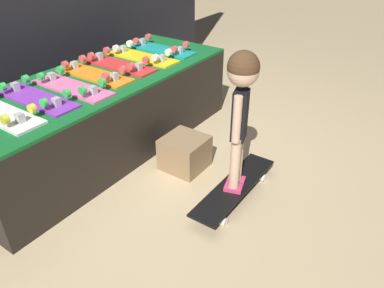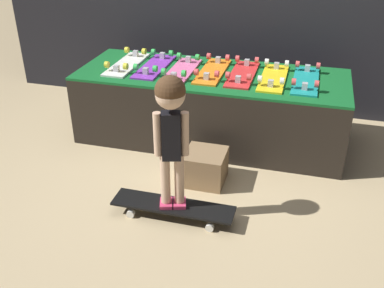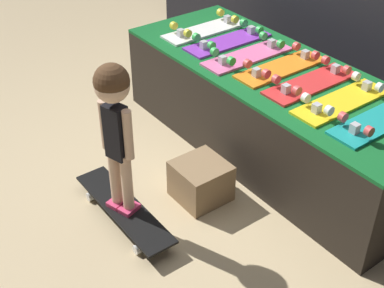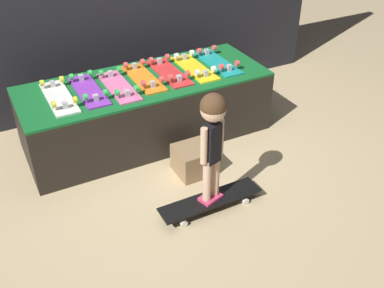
# 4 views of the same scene
# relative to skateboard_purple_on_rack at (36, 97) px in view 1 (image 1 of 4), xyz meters

# --- Properties ---
(ground_plane) EXTENTS (16.00, 16.00, 0.00)m
(ground_plane) POSITION_rel_skateboard_purple_on_rack_xyz_m (0.49, -0.54, -0.60)
(ground_plane) COLOR tan
(display_rack) EXTENTS (2.16, 0.81, 0.58)m
(display_rack) POSITION_rel_skateboard_purple_on_rack_xyz_m (0.49, -0.02, -0.31)
(display_rack) COLOR black
(display_rack) RESTS_ON ground_plane
(skateboard_purple_on_rack) EXTENTS (0.19, 0.62, 0.09)m
(skateboard_purple_on_rack) POSITION_rel_skateboard_purple_on_rack_xyz_m (0.00, 0.00, 0.00)
(skateboard_purple_on_rack) COLOR purple
(skateboard_purple_on_rack) RESTS_ON display_rack
(skateboard_pink_on_rack) EXTENTS (0.19, 0.62, 0.09)m
(skateboard_pink_on_rack) POSITION_rel_skateboard_purple_on_rack_xyz_m (0.25, -0.04, 0.00)
(skateboard_pink_on_rack) COLOR pink
(skateboard_pink_on_rack) RESTS_ON display_rack
(skateboard_orange_on_rack) EXTENTS (0.19, 0.62, 0.09)m
(skateboard_orange_on_rack) POSITION_rel_skateboard_purple_on_rack_xyz_m (0.49, 0.01, 0.00)
(skateboard_orange_on_rack) COLOR orange
(skateboard_orange_on_rack) RESTS_ON display_rack
(skateboard_red_on_rack) EXTENTS (0.19, 0.62, 0.09)m
(skateboard_red_on_rack) POSITION_rel_skateboard_purple_on_rack_xyz_m (0.74, 0.01, 0.00)
(skateboard_red_on_rack) COLOR red
(skateboard_red_on_rack) RESTS_ON display_rack
(skateboard_yellow_on_rack) EXTENTS (0.19, 0.62, 0.09)m
(skateboard_yellow_on_rack) POSITION_rel_skateboard_purple_on_rack_xyz_m (0.98, -0.01, 0.00)
(skateboard_yellow_on_rack) COLOR yellow
(skateboard_yellow_on_rack) RESTS_ON display_rack
(skateboard_teal_on_rack) EXTENTS (0.19, 0.62, 0.09)m
(skateboard_teal_on_rack) POSITION_rel_skateboard_purple_on_rack_xyz_m (1.23, -0.00, 0.00)
(skateboard_teal_on_rack) COLOR teal
(skateboard_teal_on_rack) RESTS_ON display_rack
(skateboard_on_floor) EXTENTS (0.79, 0.19, 0.09)m
(skateboard_on_floor) POSITION_rel_skateboard_purple_on_rack_xyz_m (0.51, -1.15, -0.52)
(skateboard_on_floor) COLOR black
(skateboard_on_floor) RESTS_ON ground_plane
(child) EXTENTS (0.20, 0.18, 0.87)m
(child) POSITION_rel_skateboard_purple_on_rack_xyz_m (0.51, -1.15, 0.10)
(child) COLOR #E03D6B
(child) RESTS_ON skateboard_on_floor
(storage_box) EXTENTS (0.29, 0.29, 0.24)m
(storage_box) POSITION_rel_skateboard_purple_on_rack_xyz_m (0.61, -0.69, -0.48)
(storage_box) COLOR #8E704C
(storage_box) RESTS_ON ground_plane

